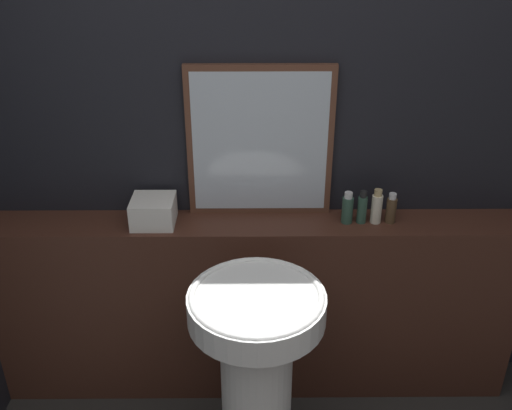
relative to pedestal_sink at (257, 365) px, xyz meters
The scene contains 9 objects.
wall_back 0.94m from the pedestal_sink, 90.06° to the left, with size 8.00×0.06×2.50m.
vanity_counter 0.48m from the pedestal_sink, 90.08° to the left, with size 2.34×0.23×0.90m.
pedestal_sink is the anchor object (origin of this frame).
mirror 0.89m from the pedestal_sink, 88.16° to the left, with size 0.61×0.03×0.65m.
towel_stack 0.76m from the pedestal_sink, 132.59° to the left, with size 0.18×0.17×0.11m.
shampoo_bottle 0.74m from the pedestal_sink, 50.52° to the left, with size 0.05×0.05×0.14m.
conditioner_bottle 0.78m from the pedestal_sink, 46.31° to the left, with size 0.04×0.04×0.15m.
lotion_bottle 0.81m from the pedestal_sink, 42.66° to the left, with size 0.05×0.05×0.15m.
body_wash_bottle 0.85m from the pedestal_sink, 39.39° to the left, with size 0.04×0.04×0.14m.
Camera 1 is at (-0.01, -0.75, 2.08)m, focal length 40.00 mm.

